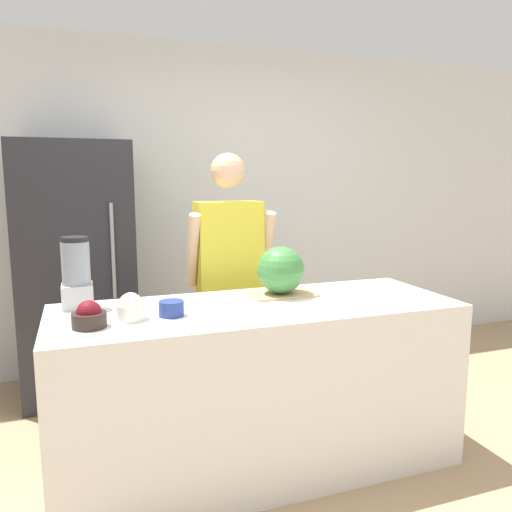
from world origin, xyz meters
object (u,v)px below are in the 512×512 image
(refrigerator, at_px, (77,271))
(bowl_cherries, at_px, (89,317))
(watermelon, at_px, (281,270))
(bowl_cream, at_px, (131,308))
(bowl_small_blue, at_px, (171,308))
(blender, at_px, (76,274))
(person, at_px, (229,281))

(refrigerator, relative_size, bowl_cherries, 11.88)
(watermelon, bearing_deg, bowl_cream, -165.64)
(watermelon, distance_m, bowl_small_blue, 0.69)
(refrigerator, bearing_deg, blender, -89.76)
(bowl_small_blue, xyz_separation_m, blender, (-0.42, 0.31, 0.14))
(bowl_cream, distance_m, bowl_small_blue, 0.19)
(person, height_order, bowl_small_blue, person)
(bowl_cherries, distance_m, bowl_cream, 0.19)
(person, xyz_separation_m, bowl_cream, (-0.70, -0.76, 0.07))
(person, relative_size, bowl_cherries, 11.30)
(bowl_small_blue, bearing_deg, refrigerator, 107.03)
(watermelon, distance_m, bowl_cherries, 1.06)
(refrigerator, bearing_deg, bowl_cream, -80.38)
(bowl_cream, xyz_separation_m, bowl_small_blue, (0.19, 0.00, -0.02))
(refrigerator, distance_m, bowl_small_blue, 1.44)
(bowl_cream, bearing_deg, watermelon, 14.36)
(watermelon, xyz_separation_m, bowl_cream, (-0.83, -0.21, -0.09))
(bowl_cream, distance_m, blender, 0.41)
(bowl_cherries, bearing_deg, watermelon, 14.99)
(bowl_cream, bearing_deg, blender, 125.95)
(watermelon, relative_size, bowl_small_blue, 2.20)
(person, bearing_deg, blender, -154.30)
(watermelon, height_order, bowl_small_blue, watermelon)
(bowl_cherries, bearing_deg, refrigerator, 92.03)
(refrigerator, distance_m, blender, 1.08)
(watermelon, distance_m, bowl_cream, 0.87)
(watermelon, height_order, bowl_cherries, watermelon)
(person, xyz_separation_m, watermelon, (0.14, -0.55, 0.16))
(blender, bearing_deg, bowl_cream, -54.05)
(refrigerator, height_order, bowl_cream, refrigerator)
(bowl_cream, bearing_deg, bowl_cherries, -162.15)
(watermelon, relative_size, blender, 0.73)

